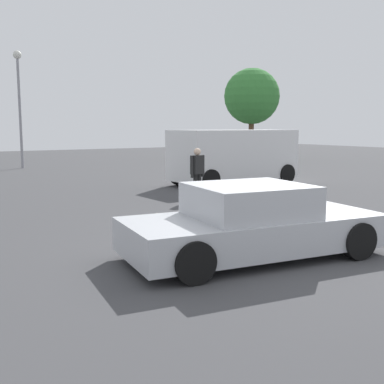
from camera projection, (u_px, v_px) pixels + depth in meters
ground_plane at (266, 255)px, 8.28m from camera, size 80.00×80.00×0.00m
sedan_foreground at (252, 224)px, 8.10m from camera, size 4.67×2.41×1.27m
dog at (166, 220)px, 10.24m from camera, size 0.65×0.29×0.40m
van_white at (234, 155)px, 18.42m from camera, size 5.13×2.46×2.12m
pedestrian at (197, 169)px, 14.45m from camera, size 0.55×0.35×1.59m
light_post_far at (19, 89)px, 25.22m from camera, size 0.44×0.44×6.24m
tree_back_left at (252, 97)px, 32.42m from camera, size 3.80×3.80×6.22m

